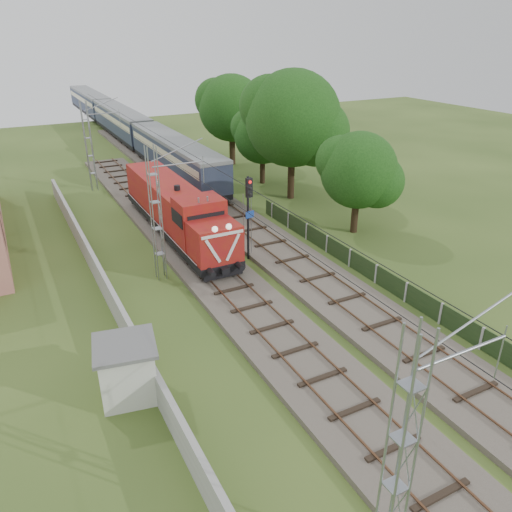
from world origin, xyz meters
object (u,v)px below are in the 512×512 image
coach_rake (121,121)px  relay_hut (127,370)px  signal_post (249,204)px  locomotive (176,209)px

coach_rake → relay_hut: 52.79m
coach_rake → signal_post: size_ratio=11.60×
coach_rake → relay_hut: coach_rake is taller
locomotive → coach_rake: bearing=82.1°
coach_rake → signal_post: 41.89m
locomotive → signal_post: size_ratio=2.96×
signal_post → locomotive: bearing=117.3°
locomotive → relay_hut: locomotive is taller
signal_post → coach_rake: bearing=87.1°
locomotive → relay_hut: (-7.40, -15.05, -0.89)m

